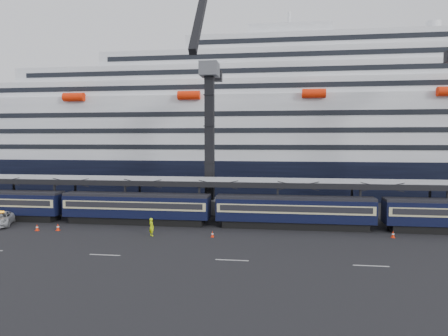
# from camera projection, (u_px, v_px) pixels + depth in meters

# --- Properties ---
(ground) EXTENTS (260.00, 260.00, 0.00)m
(ground) POSITION_uv_depth(u_px,v_px,m) (383.00, 254.00, 37.82)
(ground) COLOR black
(ground) RESTS_ON ground
(train) EXTENTS (133.05, 3.00, 4.05)m
(train) POSITION_uv_depth(u_px,v_px,m) (322.00, 211.00, 48.17)
(train) COLOR black
(train) RESTS_ON ground
(canopy) EXTENTS (130.00, 6.25, 5.53)m
(canopy) POSITION_uv_depth(u_px,v_px,m) (356.00, 183.00, 51.29)
(canopy) COLOR #9D9FA5
(canopy) RESTS_ON ground
(cruise_ship) EXTENTS (214.09, 28.84, 34.00)m
(cruise_ship) POSITION_uv_depth(u_px,v_px,m) (322.00, 132.00, 82.56)
(cruise_ship) COLOR black
(cruise_ship) RESTS_ON ground
(crane_dark_near) EXTENTS (4.50, 17.75, 35.08)m
(crane_dark_near) POSITION_uv_depth(u_px,v_px,m) (209.00, 132.00, 58.06)
(crane_dark_near) COLOR #47494E
(crane_dark_near) RESTS_ON ground
(pickup_truck) EXTENTS (5.10, 6.69, 1.69)m
(pickup_truck) POSITION_uv_depth(u_px,v_px,m) (0.00, 219.00, 50.21)
(pickup_truck) COLOR #A6A9AD
(pickup_truck) RESTS_ON ground
(worker) EXTENTS (0.88, 0.85, 2.03)m
(worker) POSITION_uv_depth(u_px,v_px,m) (151.00, 227.00, 44.80)
(worker) COLOR #DAFF0D
(worker) RESTS_ON ground
(traffic_cone_a) EXTENTS (0.40, 0.40, 0.80)m
(traffic_cone_a) POSITION_uv_depth(u_px,v_px,m) (37.00, 227.00, 47.41)
(traffic_cone_a) COLOR #FF2908
(traffic_cone_a) RESTS_ON ground
(traffic_cone_b) EXTENTS (0.42, 0.42, 0.85)m
(traffic_cone_b) POSITION_uv_depth(u_px,v_px,m) (58.00, 227.00, 47.48)
(traffic_cone_b) COLOR #FF2908
(traffic_cone_b) RESTS_ON ground
(traffic_cone_c) EXTENTS (0.35, 0.35, 0.70)m
(traffic_cone_c) POSITION_uv_depth(u_px,v_px,m) (212.00, 234.00, 44.25)
(traffic_cone_c) COLOR #FF2908
(traffic_cone_c) RESTS_ON ground
(traffic_cone_d) EXTENTS (0.39, 0.39, 0.78)m
(traffic_cone_d) POSITION_uv_depth(u_px,v_px,m) (393.00, 234.00, 44.01)
(traffic_cone_d) COLOR #FF2908
(traffic_cone_d) RESTS_ON ground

